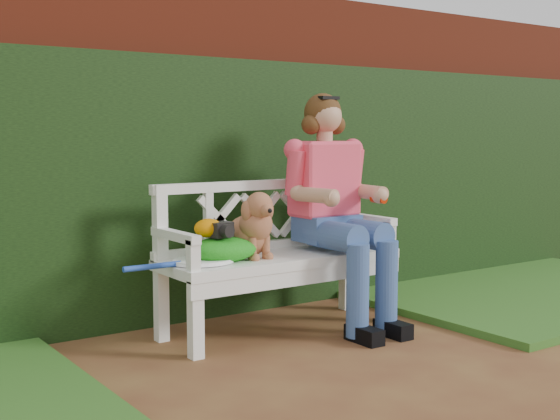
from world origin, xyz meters
TOP-DOWN VIEW (x-y plane):
  - ground at (0.00, 0.00)m, footprint 60.00×60.00m
  - brick_wall at (0.00, 1.90)m, footprint 10.00×0.30m
  - ivy_hedge at (0.00, 1.68)m, footprint 10.00×0.18m
  - grass_right at (2.40, 0.90)m, footprint 2.60×2.00m
  - garden_bench at (0.23, 1.08)m, footprint 1.63×0.75m
  - seated_woman at (0.59, 1.06)m, footprint 0.63×0.83m
  - dog at (0.02, 1.08)m, footprint 0.33×0.40m
  - tennis_racket at (-0.36, 1.04)m, footprint 0.75×0.48m
  - green_bag at (-0.19, 1.05)m, footprint 0.47×0.40m
  - camera_item at (-0.21, 1.04)m, footprint 0.15×0.12m
  - baseball_glove at (-0.27, 1.08)m, footprint 0.19×0.16m

SIDE VIEW (x-z plane):
  - ground at x=0.00m, z-range 0.00..0.00m
  - grass_right at x=2.40m, z-range 0.00..0.05m
  - garden_bench at x=0.23m, z-range 0.00..0.48m
  - tennis_racket at x=-0.36m, z-range 0.48..0.51m
  - green_bag at x=-0.19m, z-range 0.48..0.62m
  - camera_item at x=-0.21m, z-range 0.62..0.71m
  - baseball_glove at x=-0.27m, z-range 0.62..0.73m
  - dog at x=0.02m, z-range 0.48..0.88m
  - seated_woman at x=0.59m, z-range 0.00..1.47m
  - ivy_hedge at x=0.00m, z-range 0.00..1.70m
  - brick_wall at x=0.00m, z-range 0.00..2.20m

